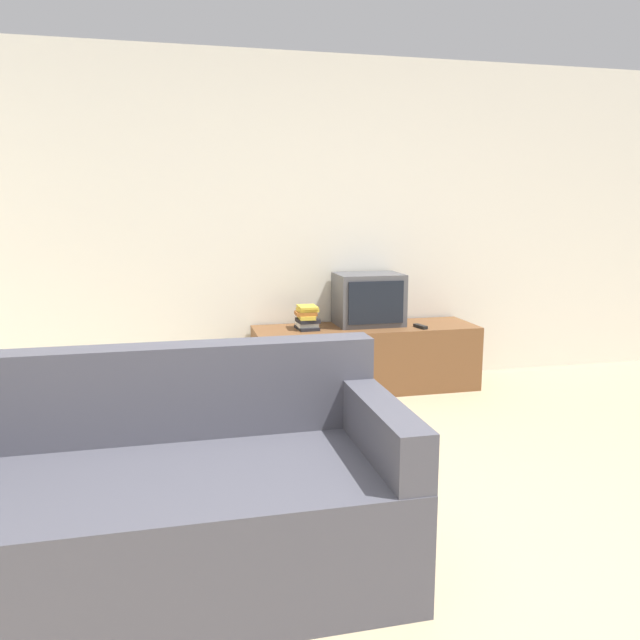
% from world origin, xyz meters
% --- Properties ---
extents(ground_plane, '(14.00, 14.00, 0.00)m').
position_xyz_m(ground_plane, '(0.00, 0.00, 0.00)').
color(ground_plane, tan).
extents(wall_back, '(9.00, 0.06, 2.60)m').
position_xyz_m(wall_back, '(0.00, 3.03, 1.30)').
color(wall_back, silver).
rests_on(wall_back, ground_plane).
extents(tv_stand, '(1.76, 0.54, 0.51)m').
position_xyz_m(tv_stand, '(0.62, 2.71, 0.25)').
color(tv_stand, brown).
rests_on(tv_stand, ground_plane).
extents(television, '(0.52, 0.38, 0.41)m').
position_xyz_m(television, '(0.66, 2.79, 0.71)').
color(television, '#4C4C51').
rests_on(television, tv_stand).
extents(couch, '(2.08, 0.88, 0.87)m').
position_xyz_m(couch, '(-1.04, 0.41, 0.30)').
color(couch, '#474751').
rests_on(couch, ground_plane).
extents(book_stack, '(0.18, 0.22, 0.18)m').
position_xyz_m(book_stack, '(0.15, 2.72, 0.60)').
color(book_stack, black).
rests_on(book_stack, tv_stand).
extents(remote_on_stand, '(0.07, 0.15, 0.02)m').
position_xyz_m(remote_on_stand, '(1.01, 2.56, 0.52)').
color(remote_on_stand, black).
rests_on(remote_on_stand, tv_stand).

